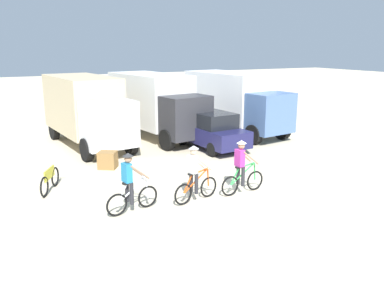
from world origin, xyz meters
The scene contains 10 objects.
ground_plane centered at (0.00, 0.00, 0.00)m, with size 120.00×120.00×0.00m, color beige.
box_truck_tan_camper centered at (-3.22, 9.38, 1.87)m, with size 3.12×6.97×3.35m.
box_truck_white_box centered at (0.45, 9.55, 1.87)m, with size 3.34×7.02×3.35m.
box_truck_avon_van centered at (4.81, 8.65, 1.87)m, with size 3.22×7.00×3.35m.
sedan_parked centered at (1.87, 6.08, 0.88)m, with size 2.14×4.34×1.76m.
cyclist_orange_shirt centered at (-3.98, 0.54, 0.85)m, with size 1.70×0.57×1.82m.
cyclist_cowboy_hat centered at (-1.91, 0.44, 0.85)m, with size 1.70×0.58×1.82m.
cyclist_near_camera centered at (-0.21, 0.37, 0.85)m, with size 1.73×0.52×1.82m.
bicycle_spare centered at (-5.85, 3.46, 0.40)m, with size 0.87×1.57×0.97m.
supply_crate centered at (-3.40, 5.16, 0.34)m, with size 0.59×0.69×0.68m, color olive.
Camera 1 is at (-7.39, -10.12, 4.78)m, focal length 37.50 mm.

